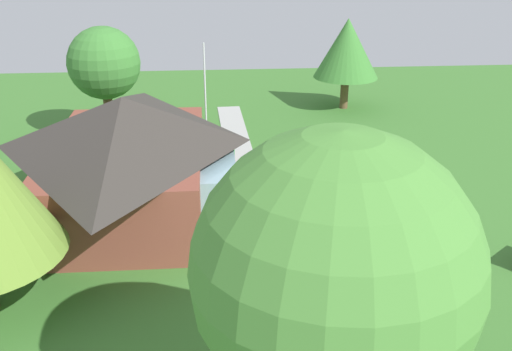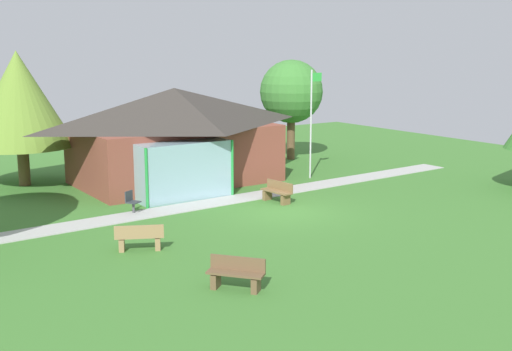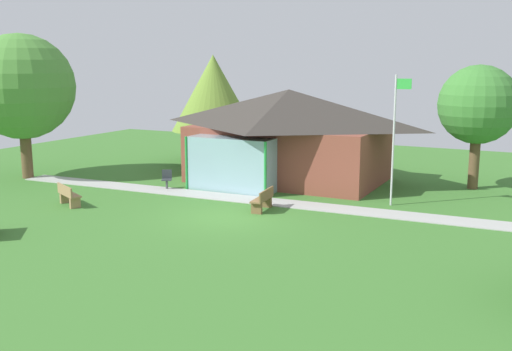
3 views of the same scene
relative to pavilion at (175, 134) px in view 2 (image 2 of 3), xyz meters
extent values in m
plane|color=#3D752D|center=(0.88, -7.23, -2.28)|extent=(44.00, 44.00, 0.00)
cube|color=brown|center=(0.06, 0.15, -0.96)|extent=(8.71, 5.41, 2.65)
pyramid|color=#38332D|center=(0.06, 0.15, 1.23)|extent=(9.71, 6.41, 1.72)
cube|color=#8CB2BF|center=(-1.25, -3.15, -1.09)|extent=(3.92, 1.20, 2.38)
cylinder|color=green|center=(-3.21, -3.75, -1.09)|extent=(0.12, 0.12, 2.38)
cylinder|color=green|center=(0.71, -3.75, -1.09)|extent=(0.12, 0.12, 2.38)
cube|color=#ADADA8|center=(0.88, -4.41, -2.26)|extent=(24.71, 2.22, 0.03)
cylinder|color=silver|center=(5.79, -2.71, 0.30)|extent=(0.08, 0.08, 5.16)
cube|color=green|center=(6.09, -2.71, 2.53)|extent=(0.60, 0.02, 0.40)
cube|color=brown|center=(-5.00, -12.97, -1.83)|extent=(1.28, 1.44, 0.06)
cube|color=brown|center=(-4.66, -13.40, -2.08)|extent=(0.41, 0.38, 0.39)
cube|color=brown|center=(-5.35, -12.54, -2.08)|extent=(0.41, 0.38, 0.39)
cube|color=brown|center=(-4.86, -12.85, -1.62)|extent=(0.99, 1.21, 0.36)
cube|color=#9E7A51|center=(-5.66, -8.48, -1.83)|extent=(1.54, 1.06, 0.06)
cube|color=#9E7A51|center=(-6.15, -8.24, -2.08)|extent=(0.32, 0.43, 0.39)
cube|color=#9E7A51|center=(-5.17, -8.72, -2.08)|extent=(0.32, 0.43, 0.39)
cube|color=#9E7A51|center=(-5.74, -8.65, -1.62)|extent=(1.37, 0.72, 0.36)
cube|color=brown|center=(1.54, -5.77, -1.83)|extent=(0.59, 1.54, 0.06)
cube|color=brown|center=(1.60, -6.32, -2.08)|extent=(0.41, 0.20, 0.39)
cube|color=brown|center=(1.48, -5.23, -2.08)|extent=(0.41, 0.20, 0.39)
cube|color=brown|center=(1.73, -5.75, -1.62)|extent=(0.22, 1.50, 0.36)
cube|color=#33383D|center=(-3.99, -4.20, -1.84)|extent=(0.60, 0.60, 0.04)
cube|color=#33383D|center=(-4.09, -4.03, -1.62)|extent=(0.40, 0.25, 0.40)
cylinder|color=#4C4C51|center=(-3.99, -4.20, -2.07)|extent=(0.10, 0.10, 0.42)
cylinder|color=#4C4C51|center=(-3.99, -4.20, -2.27)|extent=(0.36, 0.36, 0.02)
cylinder|color=brown|center=(-5.99, 3.38, -1.39)|extent=(0.52, 0.52, 1.79)
cone|color=olive|center=(-5.99, 3.38, 1.64)|extent=(4.74, 4.74, 4.26)
cylinder|color=brown|center=(8.30, 2.12, -1.04)|extent=(0.45, 0.45, 2.48)
sphere|color=#3D7F33|center=(8.30, 2.12, 1.51)|extent=(3.49, 3.49, 3.49)
camera|label=1|loc=(-20.24, -3.03, 7.67)|focal=41.31mm
camera|label=2|loc=(-13.44, -26.27, 3.87)|focal=45.08mm
camera|label=3|loc=(11.33, -25.79, 3.34)|focal=41.72mm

